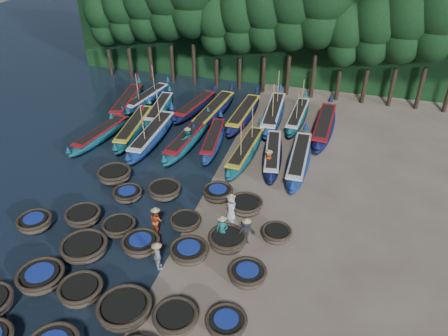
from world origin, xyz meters
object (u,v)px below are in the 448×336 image
(coracle_16, at_px, (119,227))
(coracle_23, at_px, (218,193))
(fisherman_6, at_px, (269,159))
(long_boat_5, at_px, (213,139))
(coracle_7, at_px, (124,309))
(long_boat_17, at_px, (324,126))
(long_boat_14, at_px, (244,114))
(coracle_5, at_px, (41,277))
(coracle_11, at_px, (84,248))
(coracle_20, at_px, (114,175))
(long_boat_10, at_px, (147,98))
(long_boat_11, at_px, (159,109))
(fisherman_1, at_px, (222,229))
(long_boat_15, at_px, (273,114))
(fisherman_2, at_px, (156,220))
(fisherman_5, at_px, (188,139))
(long_boat_9, at_px, (127,102))
(coracle_17, at_px, (185,221))
(fisherman_0, at_px, (231,207))
(long_boat_6, at_px, (245,151))
(fisherman_3, at_px, (246,231))
(coracle_14, at_px, (247,274))
(long_boat_8, at_px, (299,159))
(coracle_13, at_px, (189,252))
(coracle_24, at_px, (246,205))
(coracle_8, at_px, (175,318))
(long_boat_4, at_px, (188,139))
(fisherman_4, at_px, (158,256))
(long_boat_1, at_px, (101,134))
(coracle_19, at_px, (277,234))
(long_boat_3, at_px, (152,135))
(coracle_18, at_px, (227,240))
(coracle_6, at_px, (81,290))
(long_boat_12, at_px, (196,106))
(coracle_12, at_px, (141,244))
(long_boat_13, at_px, (214,110))
(long_boat_2, at_px, (134,127))
(coracle_15, at_px, (83,216))
(coracle_9, at_px, (226,323))
(coracle_10, at_px, (35,222))
(long_boat_7, at_px, (273,154))

(coracle_16, height_order, coracle_23, coracle_23)
(fisherman_6, bearing_deg, long_boat_5, -137.37)
(coracle_7, distance_m, long_boat_17, 21.66)
(fisherman_6, bearing_deg, long_boat_14, -175.23)
(coracle_5, distance_m, coracle_11, 2.57)
(coracle_20, relative_size, long_boat_17, 0.25)
(coracle_20, bearing_deg, long_boat_10, 104.86)
(long_boat_11, bearing_deg, coracle_11, -87.59)
(long_boat_11, xyz_separation_m, fisherman_1, (9.75, -14.14, 0.47))
(long_boat_15, distance_m, fisherman_2, 16.24)
(coracle_23, bearing_deg, fisherman_5, 126.54)
(long_boat_9, bearing_deg, coracle_7, -73.21)
(coracle_17, xyz_separation_m, fisherman_0, (2.33, 1.29, 0.57))
(long_boat_6, height_order, fisherman_3, long_boat_6)
(long_boat_5, xyz_separation_m, long_boat_6, (2.75, -1.07, 0.05))
(coracle_14, relative_size, long_boat_8, 0.26)
(fisherman_1, bearing_deg, long_boat_10, 129.97)
(coracle_11, bearing_deg, coracle_13, 13.26)
(coracle_24, bearing_deg, coracle_8, -96.38)
(coracle_13, xyz_separation_m, long_boat_4, (-4.20, 11.35, 0.12))
(long_boat_9, relative_size, fisherman_4, 4.62)
(coracle_20, bearing_deg, long_boat_1, 127.50)
(coracle_19, relative_size, long_boat_3, 0.19)
(coracle_18, distance_m, long_boat_6, 9.52)
(coracle_6, distance_m, long_boat_12, 21.09)
(coracle_24, distance_m, long_boat_14, 12.34)
(coracle_12, relative_size, coracle_20, 0.92)
(long_boat_13, bearing_deg, long_boat_14, 6.30)
(long_boat_2, xyz_separation_m, long_boat_11, (0.48, 3.82, -0.07))
(long_boat_4, relative_size, fisherman_6, 4.94)
(coracle_15, xyz_separation_m, long_boat_12, (1.22, 16.07, 0.06))
(coracle_23, height_order, long_boat_9, long_boat_9)
(long_boat_5, relative_size, long_boat_13, 0.84)
(coracle_11, xyz_separation_m, long_boat_14, (4.13, 17.92, 0.11))
(coracle_6, relative_size, fisherman_6, 1.26)
(coracle_13, bearing_deg, coracle_20, 142.92)
(coracle_5, distance_m, coracle_9, 9.33)
(coracle_17, relative_size, long_boat_2, 0.23)
(fisherman_0, bearing_deg, coracle_16, 116.51)
(coracle_14, bearing_deg, coracle_23, 118.76)
(long_boat_1, distance_m, long_boat_4, 6.79)
(fisherman_5, bearing_deg, coracle_9, 52.72)
(coracle_15, height_order, coracle_18, coracle_18)
(coracle_7, distance_m, coracle_17, 6.66)
(coracle_14, bearing_deg, long_boat_15, 96.75)
(coracle_24, height_order, fisherman_0, fisherman_0)
(long_boat_12, bearing_deg, coracle_14, -53.51)
(coracle_16, bearing_deg, coracle_19, 12.31)
(coracle_10, relative_size, fisherman_2, 1.18)
(fisherman_1, bearing_deg, long_boat_7, 87.72)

